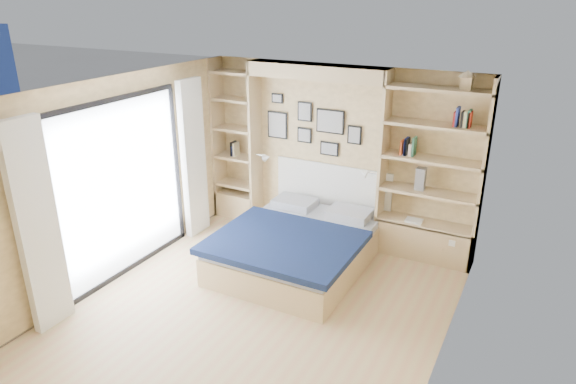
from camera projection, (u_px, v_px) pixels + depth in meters
The scene contains 8 objects.
ground at pixel (262, 307), 5.94m from camera, with size 4.50×4.50×0.00m, color tan.
room_shell at pixel (292, 175), 6.96m from camera, with size 4.50×4.50×4.50m.
bed at pixel (298, 245), 6.77m from camera, with size 1.79×2.26×1.07m.
photo_gallery at pixel (311, 126), 7.38m from camera, with size 1.48×0.02×0.82m.
reading_lamps at pixel (313, 165), 7.31m from camera, with size 1.92×0.12×0.15m.
shelf_decor at pixel (413, 135), 6.56m from camera, with size 3.47×0.23×2.03m.
deck at pixel (49, 241), 7.49m from camera, with size 3.20×4.00×0.05m, color brown.
deck_chair at pixel (87, 223), 7.32m from camera, with size 0.49×0.72×0.68m.
Camera 1 is at (2.61, -4.32, 3.41)m, focal length 32.00 mm.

